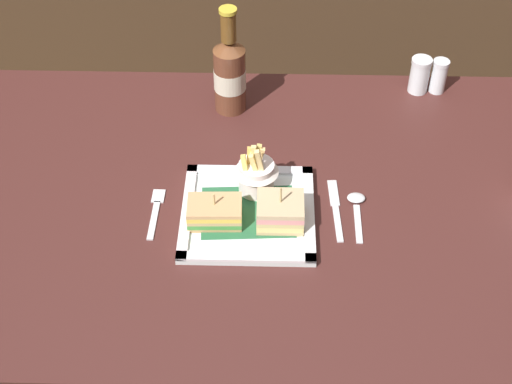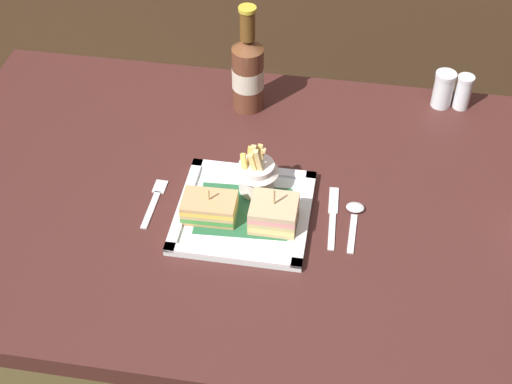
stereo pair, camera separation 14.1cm
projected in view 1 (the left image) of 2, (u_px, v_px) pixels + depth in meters
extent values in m
cube|color=#44201D|center=(266.00, 206.00, 1.47)|extent=(1.38, 0.83, 0.04)
cylinder|color=#3B2D1D|center=(34.00, 208.00, 1.98)|extent=(0.07, 0.07, 0.69)
cylinder|color=#422C1A|center=(502.00, 217.00, 1.96)|extent=(0.07, 0.07, 0.69)
cube|color=white|center=(245.00, 214.00, 1.42)|extent=(0.25, 0.25, 0.01)
cube|color=#26613B|center=(245.00, 212.00, 1.42)|extent=(0.18, 0.15, 0.00)
cube|color=white|center=(243.00, 257.00, 1.33)|extent=(0.25, 0.02, 0.01)
cube|color=white|center=(247.00, 170.00, 1.50)|extent=(0.25, 0.02, 0.01)
cube|color=white|center=(184.00, 210.00, 1.42)|extent=(0.02, 0.25, 0.01)
cube|color=silver|center=(306.00, 212.00, 1.41)|extent=(0.02, 0.25, 0.01)
cube|color=tan|center=(212.00, 219.00, 1.40)|extent=(0.10, 0.07, 0.01)
cube|color=#489441|center=(212.00, 215.00, 1.39)|extent=(0.10, 0.07, 0.01)
cube|color=tan|center=(212.00, 212.00, 1.39)|extent=(0.10, 0.07, 0.01)
cube|color=#ECC44A|center=(212.00, 209.00, 1.38)|extent=(0.10, 0.07, 0.01)
cube|color=tan|center=(212.00, 205.00, 1.37)|extent=(0.10, 0.07, 0.01)
cylinder|color=tan|center=(212.00, 207.00, 1.38)|extent=(0.00, 0.00, 0.07)
cube|color=tan|center=(277.00, 220.00, 1.40)|extent=(0.09, 0.08, 0.01)
cube|color=#F0C979|center=(277.00, 216.00, 1.39)|extent=(0.09, 0.08, 0.01)
cube|color=tan|center=(278.00, 212.00, 1.38)|extent=(0.09, 0.08, 0.01)
cube|color=pink|center=(278.00, 208.00, 1.37)|extent=(0.09, 0.08, 0.01)
cube|color=tan|center=(278.00, 204.00, 1.37)|extent=(0.09, 0.08, 0.01)
cylinder|color=tan|center=(278.00, 205.00, 1.37)|extent=(0.00, 0.00, 0.09)
cylinder|color=white|center=(254.00, 177.00, 1.44)|extent=(0.07, 0.07, 0.07)
cone|color=silver|center=(254.00, 166.00, 1.42)|extent=(0.09, 0.09, 0.03)
cube|color=#F9D77E|center=(252.00, 170.00, 1.40)|extent=(0.02, 0.01, 0.06)
cube|color=#F9CC81|center=(256.00, 160.00, 1.42)|extent=(0.02, 0.02, 0.06)
cube|color=#E4CC6E|center=(253.00, 159.00, 1.42)|extent=(0.02, 0.01, 0.07)
cube|color=#F0CF85|center=(258.00, 166.00, 1.40)|extent=(0.02, 0.02, 0.08)
cube|color=#E5B557|center=(246.00, 162.00, 1.42)|extent=(0.01, 0.02, 0.07)
cube|color=#F1D568|center=(243.00, 169.00, 1.41)|extent=(0.02, 0.03, 0.06)
cube|color=#E8D17C|center=(251.00, 162.00, 1.41)|extent=(0.01, 0.01, 0.08)
cube|color=#E5D687|center=(250.00, 165.00, 1.42)|extent=(0.01, 0.01, 0.06)
cylinder|color=brown|center=(228.00, 80.00, 1.61)|extent=(0.07, 0.07, 0.15)
cone|color=brown|center=(226.00, 46.00, 1.55)|extent=(0.07, 0.07, 0.02)
cylinder|color=brown|center=(226.00, 27.00, 1.52)|extent=(0.03, 0.03, 0.07)
cylinder|color=gold|center=(225.00, 10.00, 1.50)|extent=(0.04, 0.04, 0.01)
cylinder|color=beige|center=(228.00, 79.00, 1.61)|extent=(0.07, 0.07, 0.05)
cube|color=silver|center=(151.00, 220.00, 1.41)|extent=(0.01, 0.10, 0.00)
cube|color=silver|center=(156.00, 195.00, 1.46)|extent=(0.02, 0.04, 0.00)
cube|color=silver|center=(335.00, 223.00, 1.41)|extent=(0.02, 0.09, 0.00)
cube|color=silver|center=(331.00, 193.00, 1.47)|extent=(0.02, 0.07, 0.00)
cube|color=silver|center=(355.00, 224.00, 1.41)|extent=(0.01, 0.10, 0.00)
ellipsoid|color=silver|center=(353.00, 197.00, 1.45)|extent=(0.04, 0.03, 0.01)
cylinder|color=silver|center=(417.00, 77.00, 1.69)|extent=(0.04, 0.04, 0.07)
cylinder|color=white|center=(416.00, 82.00, 1.70)|extent=(0.04, 0.04, 0.04)
cylinder|color=silver|center=(420.00, 61.00, 1.66)|extent=(0.05, 0.05, 0.01)
cylinder|color=silver|center=(436.00, 78.00, 1.69)|extent=(0.03, 0.03, 0.07)
cylinder|color=#35281E|center=(435.00, 83.00, 1.70)|extent=(0.03, 0.03, 0.04)
cylinder|color=silver|center=(439.00, 63.00, 1.66)|extent=(0.04, 0.04, 0.01)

